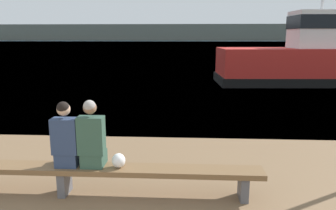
# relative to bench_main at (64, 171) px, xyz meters

# --- Properties ---
(water_surface) EXTENTS (240.00, 240.00, 0.00)m
(water_surface) POSITION_rel_bench_main_xyz_m (0.07, 122.99, -0.38)
(water_surface) COLOR teal
(water_surface) RESTS_ON ground
(far_shoreline) EXTENTS (600.00, 12.00, 8.82)m
(far_shoreline) POSITION_rel_bench_main_xyz_m (0.07, 182.28, 4.03)
(far_shoreline) COLOR #4C4C42
(far_shoreline) RESTS_ON ground
(bench_main) EXTENTS (6.13, 0.40, 0.46)m
(bench_main) POSITION_rel_bench_main_xyz_m (0.00, 0.00, 0.00)
(bench_main) COLOR brown
(bench_main) RESTS_ON ground
(person_left) EXTENTS (0.39, 0.38, 1.02)m
(person_left) POSITION_rel_bench_main_xyz_m (0.07, 0.00, 0.53)
(person_left) COLOR navy
(person_left) RESTS_ON bench_main
(person_right) EXTENTS (0.39, 0.38, 1.05)m
(person_right) POSITION_rel_bench_main_xyz_m (0.47, 0.00, 0.54)
(person_right) COLOR #2D4C3D
(person_right) RESTS_ON bench_main
(shopping_bag) EXTENTS (0.20, 0.20, 0.22)m
(shopping_bag) POSITION_rel_bench_main_xyz_m (0.87, -0.01, 0.20)
(shopping_bag) COLOR white
(shopping_bag) RESTS_ON bench_main
(tugboat_red) EXTENTS (10.10, 3.84, 5.87)m
(tugboat_red) POSITION_rel_bench_main_xyz_m (8.56, 12.79, 0.79)
(tugboat_red) COLOR red
(tugboat_red) RESTS_ON water_surface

